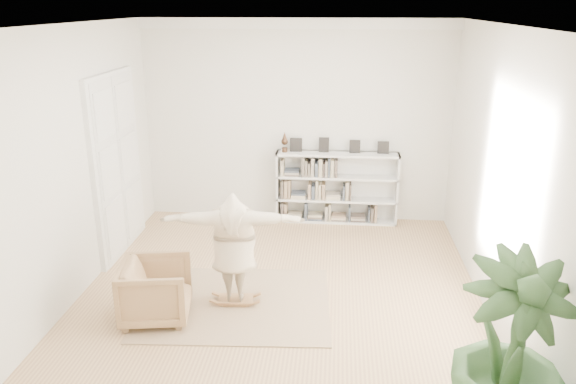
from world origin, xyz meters
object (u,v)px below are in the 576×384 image
at_px(bookshelf, 336,188).
at_px(armchair, 156,291).
at_px(houseplant, 510,355).
at_px(rocker_board, 236,299).
at_px(person, 234,245).

xyz_separation_m(bookshelf, armchair, (-2.24, -3.58, -0.25)).
height_order(bookshelf, houseplant, houseplant).
distance_m(bookshelf, rocker_board, 3.46).
distance_m(armchair, houseplant, 4.23).
height_order(person, houseplant, houseplant).
relative_size(bookshelf, houseplant, 1.20).
relative_size(bookshelf, person, 1.19).
height_order(rocker_board, houseplant, houseplant).
bearing_deg(bookshelf, rocker_board, -112.60).
bearing_deg(person, armchair, 21.64).
distance_m(rocker_board, person, 0.80).
bearing_deg(houseplant, bookshelf, 106.17).
xyz_separation_m(armchair, person, (0.93, 0.44, 0.48)).
height_order(rocker_board, person, person).
distance_m(bookshelf, person, 3.42).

